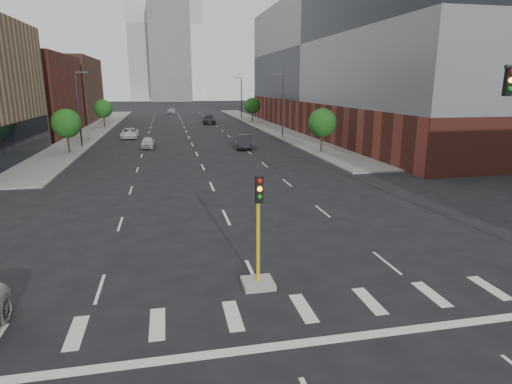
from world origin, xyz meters
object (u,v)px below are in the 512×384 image
object	(u,v)px
car_mid_right	(244,142)
car_distant	(172,111)
car_near_left	(148,143)
car_far_left	(130,133)
car_deep_right	(209,120)
median_traffic_signal	(258,263)

from	to	relation	value
car_mid_right	car_distant	distance (m)	64.64
car_mid_right	car_distant	xyz separation A→B (m)	(-7.60, 64.20, -0.02)
car_near_left	car_distant	xyz separation A→B (m)	(3.85, 61.51, 0.12)
car_near_left	car_far_left	world-z (taller)	car_far_left
car_mid_right	car_deep_right	size ratio (longest dim) A/B	0.87
median_traffic_signal	car_mid_right	distance (m)	36.64
car_deep_right	car_near_left	bearing A→B (deg)	-105.57
car_far_left	car_near_left	bearing A→B (deg)	-74.09
car_mid_right	car_distant	size ratio (longest dim) A/B	1.06
car_near_left	car_deep_right	world-z (taller)	car_deep_right
car_near_left	car_mid_right	xyz separation A→B (m)	(11.45, -2.69, 0.14)
median_traffic_signal	car_near_left	xyz separation A→B (m)	(-5.48, 38.84, -0.29)
car_distant	car_deep_right	bearing A→B (deg)	-71.88
car_far_left	car_mid_right	bearing A→B (deg)	-42.46
car_deep_right	car_distant	world-z (taller)	car_deep_right
car_near_left	car_mid_right	distance (m)	11.77
median_traffic_signal	car_far_left	bearing A→B (deg)	99.65
car_deep_right	car_mid_right	bearing A→B (deg)	-85.42
median_traffic_signal	car_distant	xyz separation A→B (m)	(-1.63, 100.35, -0.17)
median_traffic_signal	car_deep_right	size ratio (longest dim) A/B	0.77
car_near_left	car_distant	world-z (taller)	car_distant
car_deep_right	car_distant	size ratio (longest dim) A/B	1.21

